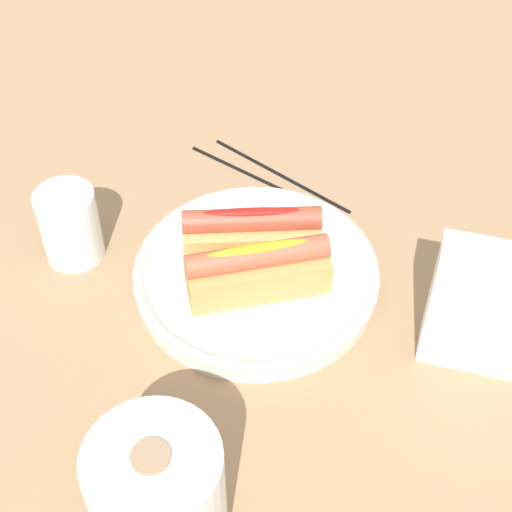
% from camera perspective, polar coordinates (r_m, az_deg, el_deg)
% --- Properties ---
extents(ground_plane, '(2.40, 2.40, 0.00)m').
position_cam_1_polar(ground_plane, '(0.88, 0.38, -2.07)').
color(ground_plane, '#9E7A56').
extents(serving_bowl, '(0.27, 0.27, 0.03)m').
position_cam_1_polar(serving_bowl, '(0.86, -0.00, -1.52)').
color(serving_bowl, silver).
rests_on(serving_bowl, ground_plane).
extents(hotdog_front, '(0.16, 0.08, 0.06)m').
position_cam_1_polar(hotdog_front, '(0.85, -0.29, 1.69)').
color(hotdog_front, tan).
rests_on(hotdog_front, serving_bowl).
extents(hotdog_back, '(0.16, 0.10, 0.06)m').
position_cam_1_polar(hotdog_back, '(0.82, 0.31, -1.00)').
color(hotdog_back, tan).
rests_on(hotdog_back, serving_bowl).
extents(water_glass, '(0.07, 0.07, 0.09)m').
position_cam_1_polar(water_glass, '(0.91, -13.43, 1.96)').
color(water_glass, white).
rests_on(water_glass, ground_plane).
extents(paper_towel_roll, '(0.11, 0.11, 0.13)m').
position_cam_1_polar(paper_towel_roll, '(0.66, -7.16, -17.17)').
color(paper_towel_roll, white).
rests_on(paper_towel_roll, ground_plane).
extents(napkin_box, '(0.11, 0.06, 0.15)m').
position_cam_1_polar(napkin_box, '(0.79, 16.51, -3.75)').
color(napkin_box, white).
rests_on(napkin_box, ground_plane).
extents(chopstick_near, '(0.20, 0.11, 0.01)m').
position_cam_1_polar(chopstick_near, '(1.00, 0.29, 5.72)').
color(chopstick_near, black).
rests_on(chopstick_near, ground_plane).
extents(chopstick_far, '(0.19, 0.12, 0.01)m').
position_cam_1_polar(chopstick_far, '(1.01, 2.08, 6.00)').
color(chopstick_far, black).
rests_on(chopstick_far, ground_plane).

